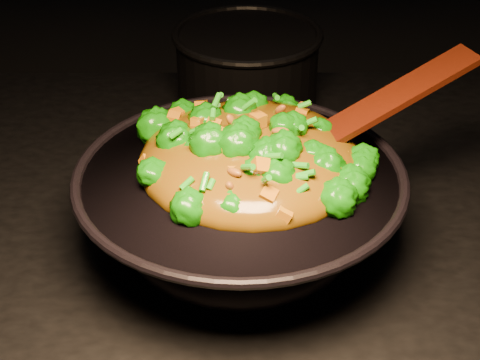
{
  "coord_description": "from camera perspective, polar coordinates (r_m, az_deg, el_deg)",
  "views": [
    {
      "loc": [
        -0.03,
        -0.85,
        1.52
      ],
      "look_at": [
        -0.03,
        -0.07,
        1.0
      ],
      "focal_mm": 55.0,
      "sensor_mm": 36.0,
      "label": 1
    }
  ],
  "objects": [
    {
      "name": "spatula",
      "position": [
        0.95,
        9.75,
        5.1
      ],
      "size": [
        0.3,
        0.15,
        0.13
      ],
      "primitive_type": "cube",
      "rotation": [
        0.0,
        -0.38,
        0.36
      ],
      "color": "#321204",
      "rests_on": "wok"
    },
    {
      "name": "wok",
      "position": [
        0.95,
        0.0,
        -2.44
      ],
      "size": [
        0.52,
        0.52,
        0.11
      ],
      "primitive_type": null,
      "rotation": [
        0.0,
        0.0,
        -0.35
      ],
      "color": "black",
      "rests_on": "stovetop"
    },
    {
      "name": "stir_fry",
      "position": [
        0.91,
        0.88,
        3.83
      ],
      "size": [
        0.29,
        0.29,
        0.1
      ],
      "primitive_type": null,
      "rotation": [
        0.0,
        0.0,
        -0.02
      ],
      "color": "#147008",
      "rests_on": "wok"
    },
    {
      "name": "back_pot",
      "position": [
        1.29,
        0.56,
        8.65
      ],
      "size": [
        0.28,
        0.28,
        0.14
      ],
      "primitive_type": "cylinder",
      "rotation": [
        0.0,
        0.0,
        -0.18
      ],
      "color": "black",
      "rests_on": "stovetop"
    }
  ]
}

